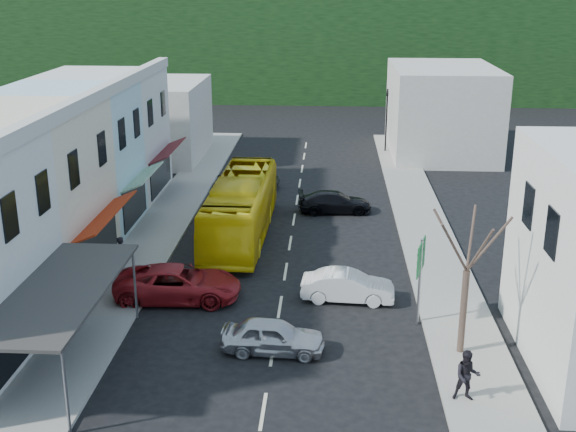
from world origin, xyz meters
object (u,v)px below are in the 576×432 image
Objects in this scene: car_white at (348,286)px; car_red at (178,285)px; bus at (241,210)px; pedestrian_right at (467,377)px; pedestrian_left at (122,255)px; street_tree at (467,271)px; direction_sign at (420,283)px; traffic_signal at (386,121)px; car_silver at (273,336)px.

car_red is (-7.52, -0.35, 0.00)m from car_white.
bus is 6.82× the size of pedestrian_right.
street_tree reaches higher than pedestrian_left.
direction_sign is at bearing -123.06° from car_white.
traffic_signal reaches higher than bus.
pedestrian_left reaches higher than car_silver.
street_tree reaches higher than traffic_signal.
car_red is 31.33m from traffic_signal.
car_red is 12.76m from street_tree.
direction_sign is at bearing -101.69° from car_red.
traffic_signal reaches higher than pedestrian_right.
traffic_signal is at bearing 92.04° from pedestrian_right.
pedestrian_left is (-3.25, 2.64, 0.30)m from car_red.
bus reaches higher than car_red.
pedestrian_right reaches higher than car_white.
pedestrian_right is 0.33× the size of traffic_signal.
pedestrian_right is (6.74, -3.12, 0.30)m from car_silver.
pedestrian_left reaches higher than car_red.
bus is 9.92m from car_white.
street_tree reaches higher than pedestrian_right.
direction_sign is 3.24m from street_tree.
pedestrian_right is at bearing -125.79° from car_red.
pedestrian_left is 0.25× the size of street_tree.
car_white is 7.53m from car_red.
car_white is 6.82m from street_tree.
car_white is at bearing 81.66° from traffic_signal.
bus is at bearing -13.91° from car_red.
pedestrian_left is 30.27m from traffic_signal.
street_tree is (11.70, -4.28, 2.75)m from car_red.
pedestrian_right is 5.97m from direction_sign.
direction_sign is (10.36, -1.80, 1.17)m from car_red.
pedestrian_left is 1.00× the size of pedestrian_right.
car_white is 2.59× the size of pedestrian_right.
car_red is at bearing 67.95° from traffic_signal.
street_tree is at bearing -111.94° from car_red.
bus is at bearing 64.63° from traffic_signal.
bus is at bearing 146.13° from direction_sign.
pedestrian_right is 0.25× the size of street_tree.
car_silver is at bearing 77.81° from traffic_signal.
pedestrian_right is at bearing 89.11° from traffic_signal.
bus is 2.64× the size of car_silver.
car_white is (5.72, -8.05, -0.85)m from bus.
car_white is 29.16m from traffic_signal.
car_white is 0.96× the size of car_red.
direction_sign is (-0.96, 5.82, 0.87)m from pedestrian_right.
bus is 6.82× the size of pedestrian_left.
street_tree is at bearing -133.90° from car_white.
direction_sign is at bearing -62.01° from car_silver.
pedestrian_left is 17.83m from pedestrian_right.
bus is at bearing 122.52° from pedestrian_right.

